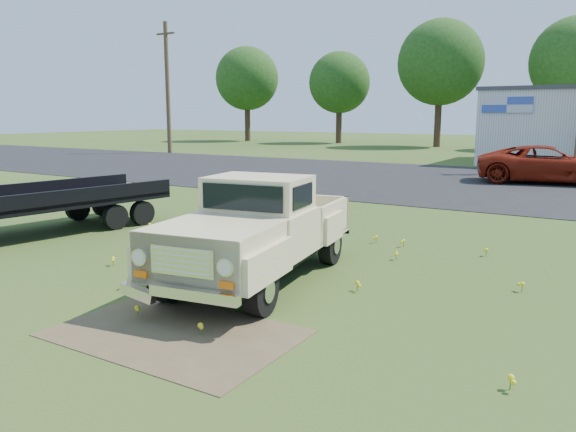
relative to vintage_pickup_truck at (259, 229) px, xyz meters
name	(u,v)px	position (x,y,z in m)	size (l,w,h in m)	color
ground	(227,264)	(-1.12, 0.56, -0.87)	(140.00, 140.00, 0.00)	#2D4C18
asphalt_lot	(451,182)	(-1.12, 15.56, -0.87)	(90.00, 14.00, 0.02)	black
dirt_patch_a	(175,333)	(0.38, -2.44, -0.87)	(3.00, 2.00, 0.01)	brown
dirt_patch_b	(248,222)	(-3.12, 4.06, -0.87)	(2.20, 1.60, 0.01)	brown
utility_pole_west	(168,87)	(-23.12, 22.56, 3.73)	(1.60, 0.30, 9.00)	#453020
treeline_a	(247,79)	(-29.12, 40.56, 5.43)	(6.40, 6.40, 9.52)	#3C281B
treeline_b	(339,83)	(-19.12, 41.56, 4.80)	(5.76, 5.76, 8.57)	#3C281B
treeline_c	(440,63)	(-9.12, 40.06, 6.06)	(7.04, 7.04, 10.47)	#3C281B
treeline_d	(576,62)	(0.88, 41.06, 5.75)	(6.72, 6.72, 10.00)	#3C281B
vintage_pickup_truck	(259,229)	(0.00, 0.00, 0.00)	(1.86, 4.79, 1.74)	#C6B785
flatbed_trailer	(42,197)	(-6.42, 0.55, -0.02)	(2.07, 6.21, 1.69)	black
red_pickup	(547,165)	(2.25, 17.01, -0.13)	(2.45, 5.31, 1.48)	maroon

